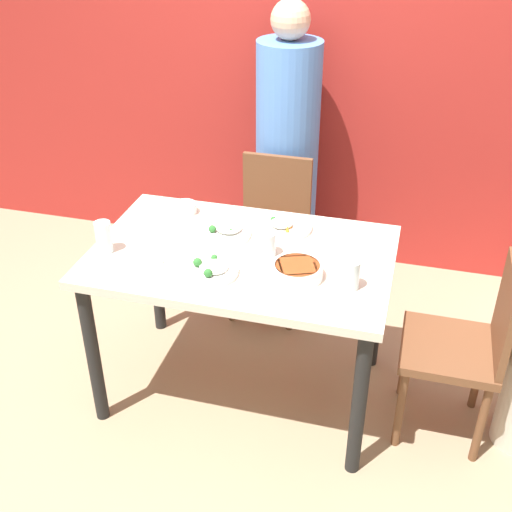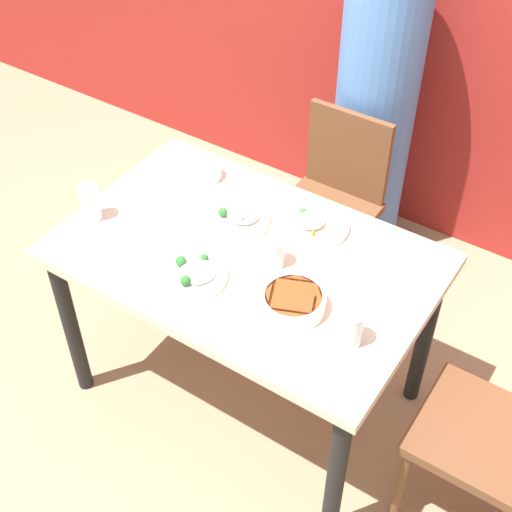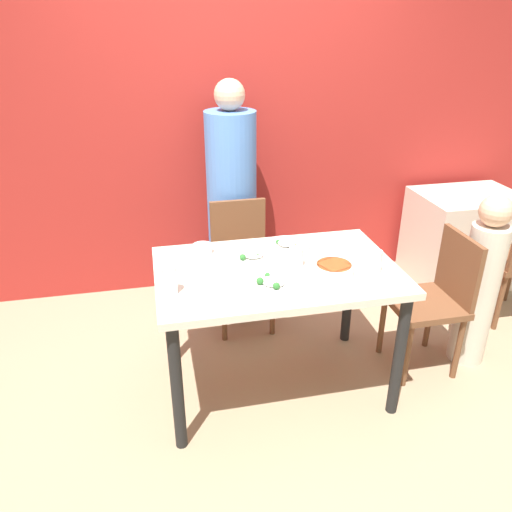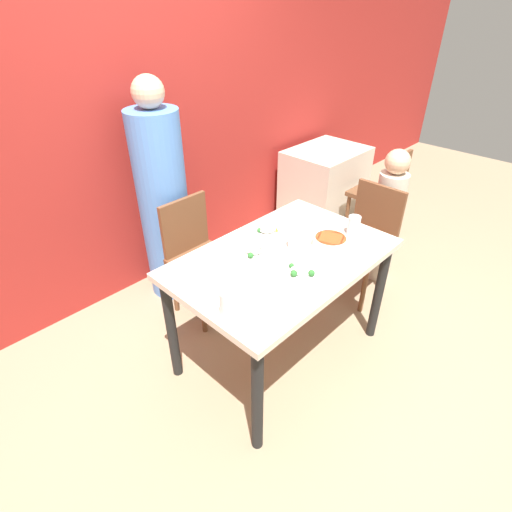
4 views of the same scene
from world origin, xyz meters
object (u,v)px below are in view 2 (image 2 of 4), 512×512
Objects in this scene: bowl_curry at (293,301)px; glass_water_tall at (274,252)px; chair_child_spot at (502,437)px; plate_rice_adult at (192,274)px; chair_adult_spot at (331,201)px; person_adult at (375,112)px.

glass_water_tall is (-0.16, 0.14, 0.02)m from bowl_curry.
chair_child_spot is 3.47× the size of plate_rice_adult.
bowl_curry reaches higher than plate_rice_adult.
chair_adult_spot is 0.99m from plate_rice_adult.
plate_rice_adult is at bearing -169.34° from bowl_curry.
bowl_curry is at bearing -41.02° from glass_water_tall.
chair_child_spot is 0.93m from glass_water_tall.
chair_adult_spot is 8.40× the size of glass_water_tall.
bowl_curry is 0.21m from glass_water_tall.
chair_adult_spot is 0.83m from glass_water_tall.
person_adult is (-1.02, 1.10, 0.26)m from chair_child_spot.
chair_child_spot is at bearing -0.70° from glass_water_tall.
chair_child_spot is 0.79m from bowl_curry.
bowl_curry is (0.32, -1.23, 0.06)m from person_adult.
bowl_curry is 2.00× the size of glass_water_tall.
person_adult is at bearing -136.95° from chair_child_spot.
chair_child_spot is at bearing 10.44° from plate_rice_adult.
person_adult is at bearing 88.66° from plate_rice_adult.
chair_child_spot is 1.12m from plate_rice_adult.
chair_adult_spot is at bearing -90.00° from person_adult.
plate_rice_adult is (-0.03, -1.29, 0.05)m from person_adult.
chair_child_spot is at bearing 10.33° from bowl_curry.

